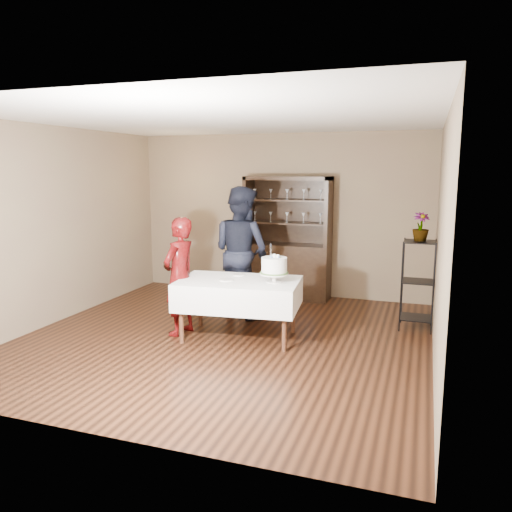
# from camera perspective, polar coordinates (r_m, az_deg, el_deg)

# --- Properties ---
(floor) EXTENTS (5.00, 5.00, 0.00)m
(floor) POSITION_cam_1_polar(r_m,az_deg,el_deg) (6.42, -3.62, -9.34)
(floor) COLOR black
(floor) RESTS_ON ground
(ceiling) EXTENTS (5.00, 5.00, 0.00)m
(ceiling) POSITION_cam_1_polar(r_m,az_deg,el_deg) (6.09, -3.91, 15.39)
(ceiling) COLOR silver
(ceiling) RESTS_ON back_wall
(back_wall) EXTENTS (5.00, 0.02, 2.70)m
(back_wall) POSITION_cam_1_polar(r_m,az_deg,el_deg) (8.46, 2.80, 4.71)
(back_wall) COLOR brown
(back_wall) RESTS_ON floor
(wall_left) EXTENTS (0.02, 5.00, 2.70)m
(wall_left) POSITION_cam_1_polar(r_m,az_deg,el_deg) (7.44, -21.85, 3.29)
(wall_left) COLOR brown
(wall_left) RESTS_ON floor
(wall_right) EXTENTS (0.02, 5.00, 2.70)m
(wall_right) POSITION_cam_1_polar(r_m,az_deg,el_deg) (5.65, 20.36, 1.50)
(wall_right) COLOR brown
(wall_right) RESTS_ON floor
(china_hutch) EXTENTS (1.40, 0.48, 2.00)m
(china_hutch) POSITION_cam_1_polar(r_m,az_deg,el_deg) (8.26, 3.61, -0.22)
(china_hutch) COLOR black
(china_hutch) RESTS_ON floor
(plant_etagere) EXTENTS (0.42, 0.42, 1.20)m
(plant_etagere) POSITION_cam_1_polar(r_m,az_deg,el_deg) (6.95, 18.01, -2.75)
(plant_etagere) COLOR black
(plant_etagere) RESTS_ON floor
(cake_table) EXTENTS (1.59, 1.08, 0.75)m
(cake_table) POSITION_cam_1_polar(r_m,az_deg,el_deg) (6.28, -1.97, -4.34)
(cake_table) COLOR white
(cake_table) RESTS_ON floor
(woman) EXTENTS (0.46, 0.61, 1.52)m
(woman) POSITION_cam_1_polar(r_m,az_deg,el_deg) (6.46, -8.72, -2.31)
(woman) COLOR #310604
(woman) RESTS_ON floor
(man) EXTENTS (1.12, 1.01, 1.88)m
(man) POSITION_cam_1_polar(r_m,az_deg,el_deg) (7.21, -1.70, 0.52)
(man) COLOR black
(man) RESTS_ON floor
(cake) EXTENTS (0.40, 0.40, 0.48)m
(cake) POSITION_cam_1_polar(r_m,az_deg,el_deg) (6.08, 2.09, -1.24)
(cake) COLOR white
(cake) RESTS_ON cake_table
(plate_near) EXTENTS (0.21, 0.21, 0.01)m
(plate_near) POSITION_cam_1_polar(r_m,az_deg,el_deg) (6.23, -3.39, -2.73)
(plate_near) COLOR white
(plate_near) RESTS_ON cake_table
(plate_far) EXTENTS (0.19, 0.19, 0.01)m
(plate_far) POSITION_cam_1_polar(r_m,az_deg,el_deg) (6.51, -1.99, -2.15)
(plate_far) COLOR white
(plate_far) RESTS_ON cake_table
(potted_plant) EXTENTS (0.27, 0.27, 0.37)m
(potted_plant) POSITION_cam_1_polar(r_m,az_deg,el_deg) (6.84, 18.32, 3.19)
(potted_plant) COLOR #476A32
(potted_plant) RESTS_ON plant_etagere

